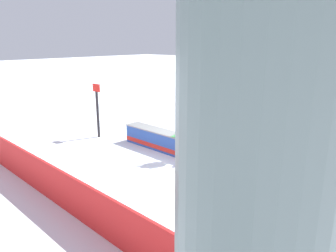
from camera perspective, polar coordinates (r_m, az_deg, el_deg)
ground_plane at (r=10.73m, az=2.53°, el=-5.41°), size 120.00×120.00×0.00m
grind_box at (r=10.63m, az=2.55°, el=-3.83°), size 5.22×0.92×0.69m
snowboarder at (r=10.07m, az=4.07°, el=1.56°), size 1.58×0.58×1.34m
safety_fence at (r=7.78m, az=-18.57°, el=-10.66°), size 11.93×0.81×0.94m
trail_marker at (r=12.84m, az=-12.52°, el=2.96°), size 0.40×0.10×2.13m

